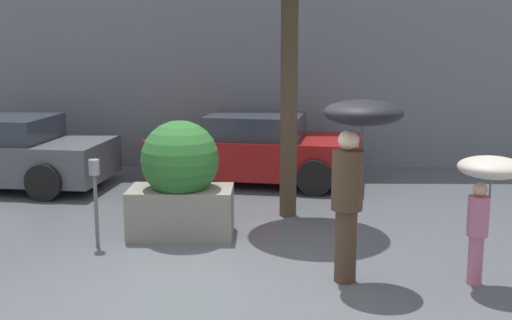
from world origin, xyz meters
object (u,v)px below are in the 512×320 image
object	(u,v)px
parked_car_near	(256,150)
parked_car_far	(6,154)
parking_meter	(95,184)
person_adult	(356,149)
person_child	(488,184)
planter_box	(180,179)

from	to	relation	value
parked_car_near	parked_car_far	world-z (taller)	same
parking_meter	person_adult	bearing A→B (deg)	-19.82
person_child	planter_box	bearing A→B (deg)	-174.61
person_child	parking_meter	world-z (taller)	person_child
person_child	parked_car_far	world-z (taller)	person_child
parked_car_near	parked_car_far	size ratio (longest dim) A/B	1.04
person_adult	parked_car_near	world-z (taller)	person_adult
planter_box	parked_car_near	xyz separation A→B (m)	(0.97, 3.41, -0.19)
planter_box	person_child	world-z (taller)	planter_box
parked_car_near	person_child	bearing A→B (deg)	-144.27
parked_car_far	parking_meter	bearing A→B (deg)	-136.34
person_child	parked_car_near	bearing A→B (deg)	148.23
parked_car_near	parking_meter	size ratio (longest dim) A/B	3.54
parking_meter	planter_box	bearing A→B (deg)	25.29
parking_meter	parked_car_near	bearing A→B (deg)	62.73
planter_box	person_adult	size ratio (longest dim) A/B	0.79
parked_car_far	parking_meter	size ratio (longest dim) A/B	3.41
person_adult	parked_car_near	size ratio (longest dim) A/B	0.50
person_child	parked_car_far	size ratio (longest dim) A/B	0.37
person_adult	person_child	size ratio (longest dim) A/B	1.41
planter_box	person_adult	xyz separation A→B (m)	(2.15, -1.64, 0.72)
parked_car_near	parked_car_far	xyz separation A→B (m)	(-4.57, -0.48, -0.00)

